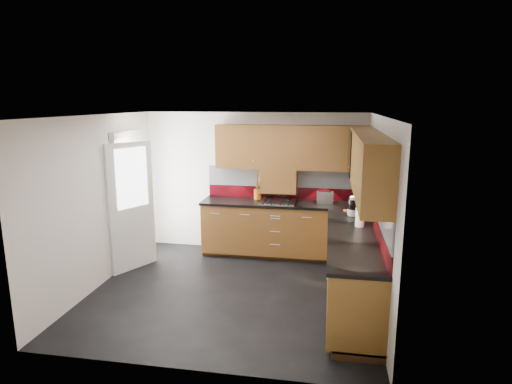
% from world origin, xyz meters
% --- Properties ---
extents(room, '(4.00, 3.80, 2.64)m').
position_xyz_m(room, '(0.00, 0.00, 1.50)').
color(room, black).
extents(base_cabinets, '(2.70, 3.20, 0.95)m').
position_xyz_m(base_cabinets, '(1.07, 0.72, 0.44)').
color(base_cabinets, brown).
rests_on(base_cabinets, room).
extents(countertop, '(2.72, 3.22, 0.04)m').
position_xyz_m(countertop, '(1.05, 0.70, 0.92)').
color(countertop, black).
rests_on(countertop, base_cabinets).
extents(backsplash, '(2.70, 3.20, 0.54)m').
position_xyz_m(backsplash, '(1.28, 0.93, 1.21)').
color(backsplash, maroon).
rests_on(backsplash, countertop).
extents(upper_cabinets, '(2.50, 3.20, 0.72)m').
position_xyz_m(upper_cabinets, '(1.23, 0.78, 1.84)').
color(upper_cabinets, brown).
rests_on(upper_cabinets, room).
extents(extractor_hood, '(0.60, 0.33, 0.40)m').
position_xyz_m(extractor_hood, '(0.45, 1.64, 1.28)').
color(extractor_hood, brown).
rests_on(extractor_hood, room).
extents(glass_cabinet, '(0.32, 0.80, 0.66)m').
position_xyz_m(glass_cabinet, '(1.71, 1.07, 1.87)').
color(glass_cabinet, black).
rests_on(glass_cabinet, room).
extents(back_door, '(0.42, 1.19, 2.04)m').
position_xyz_m(back_door, '(-1.78, 0.75, 1.03)').
color(back_door, white).
rests_on(back_door, room).
extents(gas_hob, '(0.59, 0.52, 0.05)m').
position_xyz_m(gas_hob, '(0.45, 1.47, 0.96)').
color(gas_hob, silver).
rests_on(gas_hob, countertop).
extents(utensil_pot, '(0.13, 0.13, 0.47)m').
position_xyz_m(utensil_pot, '(0.09, 1.67, 1.04)').
color(utensil_pot, orange).
rests_on(utensil_pot, countertop).
extents(toaster, '(0.27, 0.17, 0.19)m').
position_xyz_m(toaster, '(1.22, 1.55, 1.03)').
color(toaster, silver).
rests_on(toaster, countertop).
extents(food_processor, '(0.17, 0.17, 0.28)m').
position_xyz_m(food_processor, '(1.64, 0.85, 1.07)').
color(food_processor, white).
rests_on(food_processor, countertop).
extents(paper_towel, '(0.13, 0.13, 0.26)m').
position_xyz_m(paper_towel, '(1.70, 0.28, 1.07)').
color(paper_towel, white).
rests_on(paper_towel, countertop).
extents(orange_cloth, '(0.13, 0.11, 0.01)m').
position_xyz_m(orange_cloth, '(1.57, 1.08, 0.95)').
color(orange_cloth, '#DE5318').
rests_on(orange_cloth, countertop).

